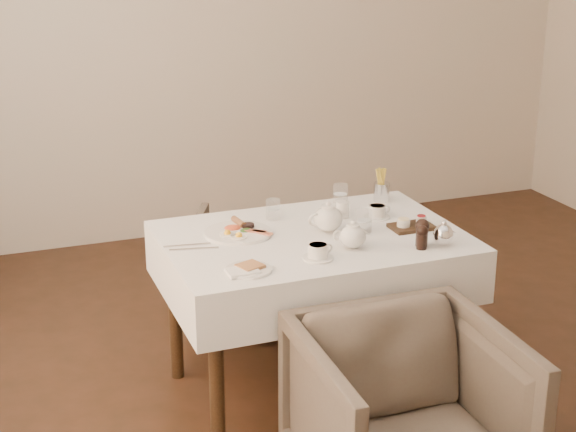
# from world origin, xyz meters

# --- Properties ---
(table) EXTENTS (1.28, 0.88, 0.75)m
(table) POSITION_xyz_m (-0.54, 0.25, 0.64)
(table) COLOR black
(table) RESTS_ON ground
(armchair_near) EXTENTS (0.76, 0.78, 0.69)m
(armchair_near) POSITION_xyz_m (-0.52, -0.60, 0.34)
(armchair_near) COLOR brown
(armchair_near) RESTS_ON ground
(armchair_far) EXTENTS (0.83, 0.84, 0.58)m
(armchair_far) POSITION_xyz_m (-0.56, 1.03, 0.29)
(armchair_far) COLOR brown
(armchair_far) RESTS_ON ground
(breakfast_plate) EXTENTS (0.29, 0.29, 0.04)m
(breakfast_plate) POSITION_xyz_m (-0.84, 0.38, 0.77)
(breakfast_plate) COLOR white
(breakfast_plate) RESTS_ON table
(side_plate) EXTENTS (0.18, 0.18, 0.02)m
(side_plate) POSITION_xyz_m (-0.94, -0.04, 0.76)
(side_plate) COLOR white
(side_plate) RESTS_ON table
(teapot_centre) EXTENTS (0.19, 0.15, 0.14)m
(teapot_centre) POSITION_xyz_m (-0.47, 0.27, 0.82)
(teapot_centre) COLOR white
(teapot_centre) RESTS_ON table
(teapot_front) EXTENTS (0.18, 0.16, 0.12)m
(teapot_front) POSITION_xyz_m (-0.45, 0.05, 0.82)
(teapot_front) COLOR white
(teapot_front) RESTS_ON table
(creamer) EXTENTS (0.06, 0.06, 0.07)m
(creamer) POSITION_xyz_m (-0.33, 0.42, 0.79)
(creamer) COLOR white
(creamer) RESTS_ON table
(teacup_near) EXTENTS (0.12, 0.12, 0.06)m
(teacup_near) POSITION_xyz_m (-0.63, -0.01, 0.78)
(teacup_near) COLOR white
(teacup_near) RESTS_ON table
(teacup_far) EXTENTS (0.12, 0.12, 0.06)m
(teacup_far) POSITION_xyz_m (-0.18, 0.36, 0.78)
(teacup_far) COLOR white
(teacup_far) RESTS_ON table
(glass_left) EXTENTS (0.07, 0.07, 0.09)m
(glass_left) POSITION_xyz_m (-0.63, 0.51, 0.80)
(glass_left) COLOR silver
(glass_left) RESTS_ON table
(glass_mid) EXTENTS (0.07, 0.07, 0.10)m
(glass_mid) POSITION_xyz_m (-0.32, 0.21, 0.80)
(glass_mid) COLOR silver
(glass_mid) RESTS_ON table
(glass_right) EXTENTS (0.09, 0.09, 0.10)m
(glass_right) POSITION_xyz_m (-0.26, 0.59, 0.80)
(glass_right) COLOR silver
(glass_right) RESTS_ON table
(condiment_board) EXTENTS (0.19, 0.12, 0.05)m
(condiment_board) POSITION_xyz_m (-0.11, 0.17, 0.77)
(condiment_board) COLOR black
(condiment_board) RESTS_ON table
(pepper_mill_left) EXTENTS (0.07, 0.07, 0.10)m
(pepper_mill_left) POSITION_xyz_m (-0.19, -0.06, 0.81)
(pepper_mill_left) COLOR black
(pepper_mill_left) RESTS_ON table
(pepper_mill_right) EXTENTS (0.07, 0.07, 0.12)m
(pepper_mill_right) POSITION_xyz_m (-0.17, -0.03, 0.81)
(pepper_mill_right) COLOR black
(pepper_mill_right) RESTS_ON table
(silver_pot) EXTENTS (0.13, 0.11, 0.11)m
(silver_pot) POSITION_xyz_m (-0.08, -0.06, 0.81)
(silver_pot) COLOR white
(silver_pot) RESTS_ON table
(fries_cup) EXTENTS (0.08, 0.08, 0.16)m
(fries_cup) POSITION_xyz_m (-0.06, 0.57, 0.83)
(fries_cup) COLOR silver
(fries_cup) RESTS_ON table
(cutlery_fork) EXTENTS (0.20, 0.04, 0.00)m
(cutlery_fork) POSITION_xyz_m (-1.08, 0.32, 0.76)
(cutlery_fork) COLOR silver
(cutlery_fork) RESTS_ON table
(cutlery_knife) EXTENTS (0.20, 0.06, 0.00)m
(cutlery_knife) POSITION_xyz_m (-1.07, 0.27, 0.76)
(cutlery_knife) COLOR silver
(cutlery_knife) RESTS_ON table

